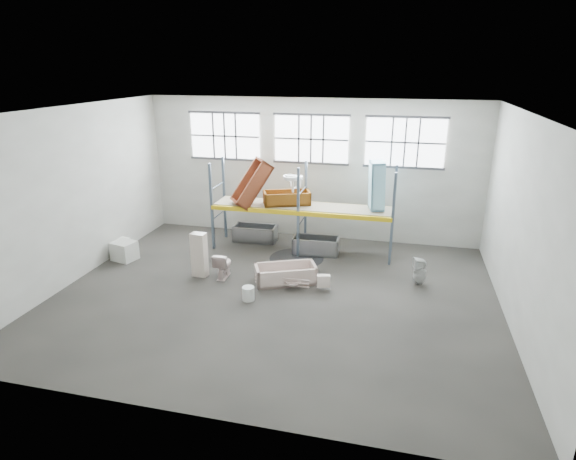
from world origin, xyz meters
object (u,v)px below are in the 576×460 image
(cistern_tall, at_px, (199,255))
(rust_tub_flat, at_px, (287,198))
(bathtub_beige, at_px, (286,274))
(steel_tub_right, at_px, (316,245))
(carton_near, at_px, (124,251))
(toilet_white, at_px, (420,271))
(blue_tub_upright, at_px, (377,185))
(steel_tub_left, at_px, (255,233))
(bucket, at_px, (248,293))
(toilet_beige, at_px, (223,265))

(cistern_tall, xyz_separation_m, rust_tub_flat, (2.01, 2.83, 1.14))
(bathtub_beige, xyz_separation_m, steel_tub_right, (0.45, 2.46, 0.02))
(carton_near, bearing_deg, toilet_white, 2.22)
(bathtub_beige, bearing_deg, steel_tub_right, 55.76)
(bathtub_beige, distance_m, carton_near, 5.56)
(bathtub_beige, distance_m, cistern_tall, 2.66)
(blue_tub_upright, bearing_deg, steel_tub_left, 174.85)
(rust_tub_flat, bearing_deg, bathtub_beige, -76.99)
(steel_tub_right, bearing_deg, bucket, -107.07)
(blue_tub_upright, relative_size, carton_near, 2.16)
(bathtub_beige, distance_m, blue_tub_upright, 4.20)
(bathtub_beige, height_order, rust_tub_flat, rust_tub_flat)
(steel_tub_right, xyz_separation_m, bucket, (-1.16, -3.79, -0.09))
(toilet_beige, height_order, steel_tub_right, toilet_beige)
(blue_tub_upright, height_order, bucket, blue_tub_upright)
(toilet_white, xyz_separation_m, blue_tub_upright, (-1.47, 1.98, 1.99))
(cistern_tall, bearing_deg, blue_tub_upright, 35.69)
(steel_tub_left, xyz_separation_m, rust_tub_flat, (1.30, -0.48, 1.54))
(toilet_white, bearing_deg, bucket, -81.64)
(cistern_tall, distance_m, bucket, 2.29)
(toilet_white, bearing_deg, blue_tub_upright, -159.97)
(toilet_beige, relative_size, blue_tub_upright, 0.51)
(toilet_white, xyz_separation_m, steel_tub_right, (-3.36, 1.67, -0.13))
(cistern_tall, distance_m, toilet_white, 6.50)
(cistern_tall, distance_m, steel_tub_left, 3.40)
(steel_tub_left, relative_size, bucket, 3.99)
(cistern_tall, relative_size, steel_tub_left, 0.88)
(toilet_white, bearing_deg, bathtub_beige, -95.07)
(toilet_beige, height_order, carton_near, toilet_beige)
(bathtub_beige, relative_size, steel_tub_left, 1.15)
(steel_tub_left, height_order, rust_tub_flat, rust_tub_flat)
(toilet_beige, height_order, rust_tub_flat, rust_tub_flat)
(toilet_beige, bearing_deg, steel_tub_right, -134.36)
(steel_tub_right, distance_m, bucket, 3.96)
(toilet_beige, bearing_deg, bucket, 132.48)
(steel_tub_left, xyz_separation_m, steel_tub_right, (2.36, -0.69, -0.00))
(steel_tub_left, bearing_deg, bathtub_beige, -58.65)
(rust_tub_flat, bearing_deg, steel_tub_right, -11.06)
(toilet_beige, bearing_deg, rust_tub_flat, -116.71)
(blue_tub_upright, xyz_separation_m, bucket, (-3.05, -4.09, -2.20))
(bathtub_beige, height_order, toilet_beige, toilet_beige)
(steel_tub_right, height_order, rust_tub_flat, rust_tub_flat)
(blue_tub_upright, bearing_deg, rust_tub_flat, -178.17)
(toilet_beige, bearing_deg, cistern_tall, 4.84)
(bathtub_beige, bearing_deg, carton_near, 151.81)
(bathtub_beige, relative_size, cistern_tall, 1.30)
(cistern_tall, height_order, bucket, cistern_tall)
(toilet_beige, distance_m, rust_tub_flat, 3.36)
(toilet_beige, xyz_separation_m, cistern_tall, (-0.71, -0.08, 0.28))
(bathtub_beige, relative_size, bucket, 4.58)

